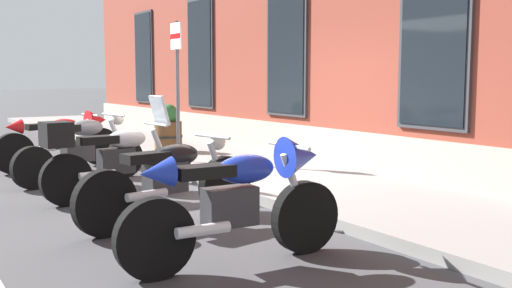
% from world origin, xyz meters
% --- Properties ---
extents(ground_plane, '(140.00, 140.00, 0.00)m').
position_xyz_m(ground_plane, '(0.00, 0.00, 0.00)').
color(ground_plane, '#38383A').
extents(sidewalk, '(29.86, 2.55, 0.13)m').
position_xyz_m(sidewalk, '(0.00, 1.27, 0.06)').
color(sidewalk, slate).
rests_on(sidewalk, ground_plane).
extents(motorcycle_red_sport, '(0.63, 2.17, 0.98)m').
position_xyz_m(motorcycle_red_sport, '(-2.95, -1.23, 0.54)').
color(motorcycle_red_sport, black).
rests_on(motorcycle_red_sport, ground_plane).
extents(motorcycle_grey_naked, '(0.69, 2.05, 1.01)m').
position_xyz_m(motorcycle_grey_naked, '(-1.46, -1.34, 0.49)').
color(motorcycle_grey_naked, black).
rests_on(motorcycle_grey_naked, ground_plane).
extents(motorcycle_silver_touring, '(0.62, 2.03, 1.32)m').
position_xyz_m(motorcycle_silver_touring, '(-0.02, -1.40, 0.55)').
color(motorcycle_silver_touring, black).
rests_on(motorcycle_silver_touring, ground_plane).
extents(motorcycle_black_naked, '(0.65, 2.16, 0.92)m').
position_xyz_m(motorcycle_black_naked, '(1.52, -1.29, 0.47)').
color(motorcycle_black_naked, black).
rests_on(motorcycle_black_naked, ground_plane).
extents(motorcycle_blue_sport, '(0.62, 2.06, 1.05)m').
position_xyz_m(motorcycle_blue_sport, '(3.08, -1.34, 0.57)').
color(motorcycle_blue_sport, black).
rests_on(motorcycle_blue_sport, ground_plane).
extents(parking_sign, '(0.36, 0.07, 2.36)m').
position_xyz_m(parking_sign, '(-1.96, 0.44, 1.66)').
color(parking_sign, '#4C4C51').
rests_on(parking_sign, sidewalk).
extents(barrel_planter, '(0.56, 0.56, 0.91)m').
position_xyz_m(barrel_planter, '(-3.33, 0.88, 0.53)').
color(barrel_planter, brown).
rests_on(barrel_planter, sidewalk).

